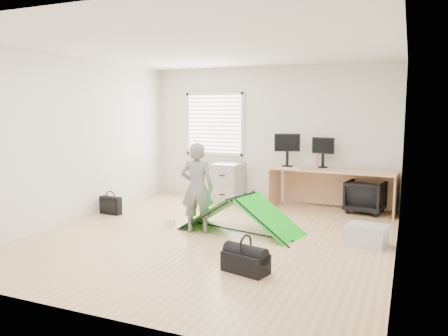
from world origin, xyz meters
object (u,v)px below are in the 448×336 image
at_px(filing_cabinet, 229,182).
at_px(office_chair, 366,197).
at_px(desk, 332,190).
at_px(storage_crate, 367,235).
at_px(thermos, 317,162).
at_px(laptop_bag, 111,205).
at_px(monitor_left, 287,155).
at_px(person, 197,188).
at_px(monitor_right, 323,157).
at_px(kite, 241,214).
at_px(duffel_bag, 246,262).

xyz_separation_m(filing_cabinet, office_chair, (2.65, 0.01, -0.09)).
relative_size(desk, storage_crate, 4.36).
relative_size(thermos, laptop_bag, 0.57).
xyz_separation_m(monitor_left, person, (-0.75, -2.36, -0.31)).
xyz_separation_m(monitor_left, monitor_right, (0.65, 0.13, -0.02)).
relative_size(thermos, storage_crate, 0.47).
distance_m(desk, storage_crate, 2.14).
bearing_deg(desk, filing_cabinet, -176.14).
relative_size(monitor_right, storage_crate, 0.85).
xyz_separation_m(kite, duffel_bag, (0.64, -1.54, -0.16)).
relative_size(desk, laptop_bag, 5.29).
distance_m(person, laptop_bag, 2.06).
distance_m(storage_crate, duffel_bag, 1.98).
height_order(filing_cabinet, person, person).
bearing_deg(laptop_bag, duffel_bag, -23.66).
bearing_deg(person, desk, -139.14).
relative_size(office_chair, laptop_bag, 1.54).
bearing_deg(laptop_bag, desk, 32.23).
height_order(monitor_right, person, person).
bearing_deg(duffel_bag, office_chair, 89.67).
distance_m(desk, person, 2.83).
xyz_separation_m(filing_cabinet, monitor_right, (1.85, 0.17, 0.58)).
relative_size(kite, storage_crate, 3.50).
bearing_deg(kite, monitor_right, 83.77).
bearing_deg(thermos, duffel_bag, -91.26).
bearing_deg(filing_cabinet, monitor_left, 1.64).
bearing_deg(laptop_bag, monitor_right, 36.25).
bearing_deg(person, monitor_left, -121.55).
bearing_deg(thermos, monitor_left, 175.42).
bearing_deg(office_chair, monitor_right, -1.54).
height_order(monitor_right, laptop_bag, monitor_right).
bearing_deg(storage_crate, person, -172.37).
distance_m(monitor_right, thermos, 0.21).
relative_size(desk, person, 1.64).
xyz_separation_m(office_chair, laptop_bag, (-4.15, -1.88, -0.14)).
distance_m(filing_cabinet, kite, 2.31).
xyz_separation_m(thermos, person, (-1.32, -2.32, -0.20)).
distance_m(desk, filing_cabinet, 2.07).
bearing_deg(kite, thermos, 84.18).
relative_size(monitor_left, thermos, 2.01).
bearing_deg(monitor_right, storage_crate, -50.82).
bearing_deg(thermos, filing_cabinet, 179.79).
xyz_separation_m(monitor_left, thermos, (0.57, -0.05, -0.11)).
relative_size(thermos, kite, 0.13).
xyz_separation_m(desk, person, (-1.62, -2.30, 0.30)).
relative_size(person, duffel_bag, 2.61).
distance_m(desk, monitor_left, 1.07).
relative_size(laptop_bag, duffel_bag, 0.81).
relative_size(filing_cabinet, person, 0.57).
bearing_deg(storage_crate, filing_cabinet, 144.96).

